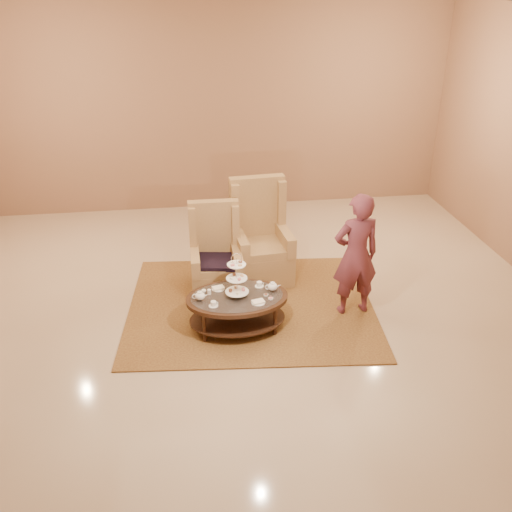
{
  "coord_description": "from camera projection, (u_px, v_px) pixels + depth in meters",
  "views": [
    {
      "loc": [
        -0.74,
        -5.83,
        3.86
      ],
      "look_at": [
        0.11,
        0.2,
        0.81
      ],
      "focal_mm": 40.0,
      "sensor_mm": 36.0,
      "label": 1
    }
  ],
  "objects": [
    {
      "name": "wall_back",
      "position": [
        219.0,
        109.0,
        9.74
      ],
      "size": [
        8.0,
        0.04,
        3.5
      ],
      "primitive_type": "cube",
      "color": "#9A6F54",
      "rests_on": "ground"
    },
    {
      "name": "ceiling",
      "position": [
        249.0,
        323.0,
        6.98
      ],
      "size": [
        8.0,
        8.0,
        0.02
      ],
      "primitive_type": "cube",
      "color": "silver",
      "rests_on": "ground"
    },
    {
      "name": "rug",
      "position": [
        251.0,
        306.0,
        7.33
      ],
      "size": [
        3.33,
        2.87,
        0.02
      ],
      "rotation": [
        0.0,
        0.0,
        -0.09
      ],
      "color": "olive",
      "rests_on": "ground"
    },
    {
      "name": "armchair_left",
      "position": [
        216.0,
        263.0,
        7.53
      ],
      "size": [
        0.66,
        0.68,
        1.21
      ],
      "rotation": [
        0.0,
        0.0,
        -0.01
      ],
      "color": "tan",
      "rests_on": "ground"
    },
    {
      "name": "armchair_right",
      "position": [
        260.0,
        246.0,
        7.87
      ],
      "size": [
        0.82,
        0.84,
        1.4
      ],
      "rotation": [
        0.0,
        0.0,
        0.09
      ],
      "color": "tan",
      "rests_on": "ground"
    },
    {
      "name": "ground",
      "position": [
        249.0,
        323.0,
        6.98
      ],
      "size": [
        8.0,
        8.0,
        0.0
      ],
      "primitive_type": "plane",
      "color": "#C6AF93",
      "rests_on": "ground"
    },
    {
      "name": "person",
      "position": [
        356.0,
        255.0,
        6.87
      ],
      "size": [
        0.61,
        0.43,
        1.58
      ],
      "rotation": [
        0.0,
        0.0,
        3.23
      ],
      "color": "brown",
      "rests_on": "ground"
    },
    {
      "name": "tea_table",
      "position": [
        237.0,
        302.0,
        6.72
      ],
      "size": [
        1.23,
        0.87,
        1.01
      ],
      "rotation": [
        0.0,
        0.0,
        0.03
      ],
      "color": "black",
      "rests_on": "ground"
    }
  ]
}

